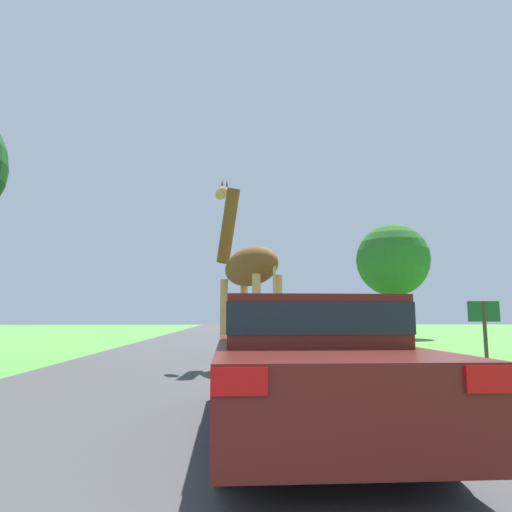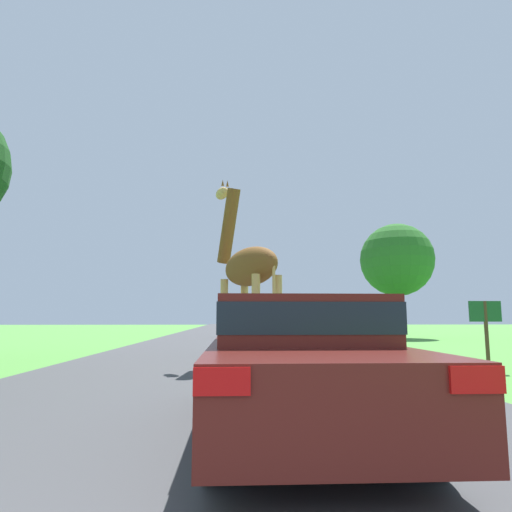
# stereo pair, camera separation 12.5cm
# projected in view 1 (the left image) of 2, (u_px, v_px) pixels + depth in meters

# --- Properties ---
(road) EXTENTS (8.05, 120.00, 0.00)m
(road) POSITION_uv_depth(u_px,v_px,m) (224.00, 336.00, 28.97)
(road) COLOR #424244
(road) RESTS_ON ground
(giraffe_near_road) EXTENTS (1.64, 2.69, 4.58)m
(giraffe_near_road) POSITION_uv_depth(u_px,v_px,m) (246.00, 269.00, 10.16)
(giraffe_near_road) COLOR tan
(giraffe_near_road) RESTS_ON ground
(car_lead_maroon) EXTENTS (1.73, 4.37, 1.33)m
(car_lead_maroon) POSITION_uv_depth(u_px,v_px,m) (303.00, 359.00, 4.65)
(car_lead_maroon) COLOR #561914
(car_lead_maroon) RESTS_ON ground
(car_queue_right) EXTENTS (1.70, 4.28, 1.39)m
(car_queue_right) POSITION_uv_depth(u_px,v_px,m) (288.00, 326.00, 21.49)
(car_queue_right) COLOR gray
(car_queue_right) RESTS_ON ground
(car_queue_left) EXTENTS (1.92, 4.77, 1.51)m
(car_queue_left) POSITION_uv_depth(u_px,v_px,m) (271.00, 328.00, 14.43)
(car_queue_left) COLOR black
(car_queue_left) RESTS_ON ground
(car_far_ahead) EXTENTS (1.94, 4.61, 1.31)m
(car_far_ahead) POSITION_uv_depth(u_px,v_px,m) (251.00, 325.00, 27.81)
(car_far_ahead) COLOR #144C28
(car_far_ahead) RESTS_ON ground
(tree_left_edge) EXTENTS (4.24, 4.24, 6.63)m
(tree_left_edge) POSITION_uv_depth(u_px,v_px,m) (393.00, 261.00, 26.78)
(tree_left_edge) COLOR brown
(tree_left_edge) RESTS_ON ground
(sign_post) EXTENTS (0.70, 0.08, 1.49)m
(sign_post) POSITION_uv_depth(u_px,v_px,m) (484.00, 322.00, 9.78)
(sign_post) COLOR #4C3823
(sign_post) RESTS_ON ground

